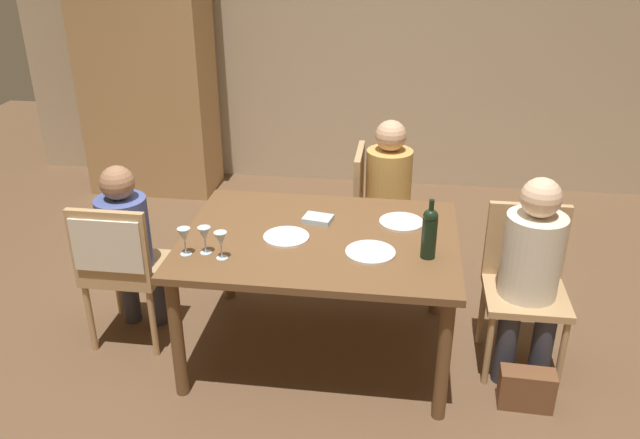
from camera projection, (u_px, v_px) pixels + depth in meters
ground_plane at (320, 348)px, 3.87m from camera, size 10.00×10.00×0.00m
rear_room_partition at (362, 37)px, 5.76m from camera, size 6.40×0.12×2.70m
armoire_cabinet at (147, 70)px, 5.70m from camera, size 1.18×0.62×2.18m
dining_table at (320, 250)px, 3.59m from camera, size 1.50×1.12×0.75m
chair_left_end at (118, 258)px, 3.64m from camera, size 0.44×0.46×0.92m
chair_far_right at (375, 205)px, 4.45m from camera, size 0.44×0.44×0.92m
chair_right_end at (525, 276)px, 3.58m from camera, size 0.44×0.44×0.92m
person_woman_host at (127, 239)px, 3.76m from camera, size 0.29×0.33×1.10m
person_man_bearded at (392, 189)px, 4.39m from camera, size 0.35×0.31×1.14m
person_man_guest at (531, 266)px, 3.43m from camera, size 0.31×0.36×1.15m
wine_bottle_tall_green at (429, 232)px, 3.27m from camera, size 0.08×0.08×0.32m
wine_glass_near_left at (204, 235)px, 3.33m from camera, size 0.07×0.07×0.15m
wine_glass_centre at (184, 236)px, 3.32m from camera, size 0.07×0.07×0.15m
wine_glass_near_right at (221, 240)px, 3.28m from camera, size 0.07×0.07×0.15m
dinner_plate_host at (286, 237)px, 3.52m from camera, size 0.25×0.25×0.01m
dinner_plate_guest_left at (370, 252)px, 3.37m from camera, size 0.26×0.26×0.01m
dinner_plate_guest_right at (401, 222)px, 3.69m from camera, size 0.25×0.25×0.01m
folded_napkin at (318, 219)px, 3.71m from camera, size 0.18×0.15×0.03m
handbag at (526, 389)px, 3.37m from camera, size 0.28×0.13×0.22m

